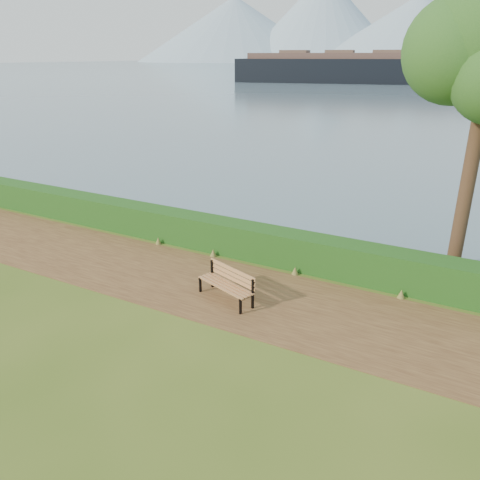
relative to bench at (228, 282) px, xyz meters
The scene contains 5 objects.
ground 0.80m from the bench, behind, with size 140.00×140.00×0.00m, color #435A19.
path 0.88m from the bench, 149.70° to the left, with size 40.00×3.40×0.01m, color #4F2F1B.
hedge 2.75m from the bench, 103.48° to the left, with size 32.00×0.85×1.00m, color #164012.
bench is the anchor object (origin of this frame).
cargo_ship 102.47m from the bench, 97.46° to the left, with size 70.51×25.42×21.18m.
Camera 1 is at (5.89, -9.17, 5.77)m, focal length 35.00 mm.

